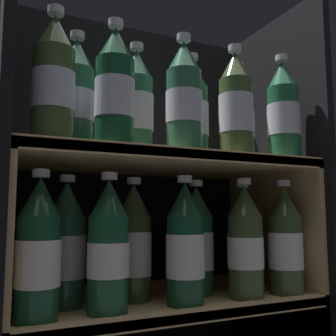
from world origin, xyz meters
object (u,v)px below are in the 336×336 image
(bottle_lower_back_0, at_px, (66,247))
(bottle_upper_back_2, at_px, (192,113))
(bottle_upper_front_1, at_px, (115,90))
(bottle_lower_front_2, at_px, (185,247))
(bottle_upper_back_0, at_px, (76,98))
(bottle_lower_front_4, at_px, (285,243))
(bottle_upper_front_0, at_px, (53,82))
(bottle_upper_front_2, at_px, (184,99))
(bottle_upper_back_1, at_px, (136,106))
(bottle_lower_front_3, at_px, (245,244))
(bottle_lower_back_3, at_px, (243,241))
(bottle_upper_back_3, at_px, (239,118))
(bottle_lower_back_1, at_px, (133,245))
(bottle_lower_front_1, at_px, (108,249))
(bottle_upper_front_3, at_px, (236,107))
(bottle_lower_back_2, at_px, (197,243))
(bottle_upper_front_4, at_px, (284,113))
(bottle_lower_front_0, at_px, (38,252))

(bottle_lower_back_0, bearing_deg, bottle_upper_back_2, 0.00)
(bottle_upper_front_1, relative_size, bottle_lower_front_2, 1.00)
(bottle_upper_back_0, distance_m, bottle_lower_front_4, 0.57)
(bottle_upper_back_2, bearing_deg, bottle_lower_front_4, -23.69)
(bottle_lower_front_2, relative_size, bottle_lower_front_4, 1.00)
(bottle_upper_front_0, bearing_deg, bottle_lower_back_0, 61.40)
(bottle_upper_front_2, relative_size, bottle_upper_back_1, 1.00)
(bottle_upper_back_2, xyz_separation_m, bottle_lower_front_3, (0.08, -0.09, -0.31))
(bottle_lower_front_2, height_order, bottle_lower_back_3, same)
(bottle_upper_front_1, distance_m, bottle_upper_front_2, 0.15)
(bottle_upper_back_3, xyz_separation_m, bottle_lower_back_3, (0.00, -0.00, -0.31))
(bottle_upper_front_0, bearing_deg, bottle_lower_back_3, 10.25)
(bottle_upper_back_0, xyz_separation_m, bottle_lower_back_1, (0.13, 0.00, -0.31))
(bottle_upper_front_2, distance_m, bottle_upper_back_2, 0.11)
(bottle_upper_back_2, height_order, bottle_lower_front_1, bottle_upper_back_2)
(bottle_upper_front_3, height_order, bottle_lower_back_0, bottle_upper_front_3)
(bottle_upper_back_1, bearing_deg, bottle_lower_back_3, 0.00)
(bottle_upper_front_0, distance_m, bottle_lower_back_2, 0.47)
(bottle_upper_front_2, xyz_separation_m, bottle_lower_back_1, (-0.08, 0.09, -0.31))
(bottle_upper_front_0, relative_size, bottle_upper_front_2, 1.00)
(bottle_upper_front_4, distance_m, bottle_upper_back_0, 0.49)
(bottle_upper_front_4, xyz_separation_m, bottle_lower_back_2, (-0.19, 0.09, -0.31))
(bottle_upper_back_3, distance_m, bottle_lower_back_0, 0.52)
(bottle_lower_front_1, height_order, bottle_lower_back_3, same)
(bottle_lower_front_0, bearing_deg, bottle_lower_front_4, 0.00)
(bottle_upper_front_1, relative_size, bottle_upper_front_2, 1.00)
(bottle_upper_front_1, bearing_deg, bottle_lower_front_4, 0.00)
(bottle_upper_back_3, bearing_deg, bottle_lower_back_3, -0.00)
(bottle_upper_front_0, xyz_separation_m, bottle_lower_front_4, (0.53, -0.00, -0.31))
(bottle_lower_front_0, distance_m, bottle_lower_front_4, 0.55)
(bottle_upper_front_1, relative_size, bottle_lower_back_2, 1.00)
(bottle_lower_front_2, relative_size, bottle_lower_back_1, 1.00)
(bottle_upper_back_0, xyz_separation_m, bottle_lower_front_4, (0.47, -0.09, -0.31))
(bottle_upper_front_1, relative_size, bottle_upper_back_2, 1.00)
(bottle_lower_front_1, bearing_deg, bottle_upper_front_4, 0.00)
(bottle_upper_back_1, distance_m, bottle_upper_back_2, 0.14)
(bottle_upper_back_3, relative_size, bottle_lower_front_3, 1.00)
(bottle_upper_front_0, relative_size, bottle_lower_back_1, 1.00)
(bottle_upper_back_0, distance_m, bottle_upper_back_1, 0.13)
(bottle_upper_front_1, height_order, bottle_lower_back_1, bottle_upper_front_1)
(bottle_upper_back_0, bearing_deg, bottle_upper_front_0, -124.23)
(bottle_lower_front_2, distance_m, bottle_lower_back_0, 0.24)
(bottle_lower_back_0, distance_m, bottle_lower_back_1, 0.14)
(bottle_upper_front_2, xyz_separation_m, bottle_lower_back_0, (-0.22, 0.09, -0.31))
(bottle_lower_back_0, bearing_deg, bottle_upper_front_4, -9.90)
(bottle_lower_front_3, bearing_deg, bottle_lower_front_0, -180.00)
(bottle_upper_front_4, relative_size, bottle_lower_back_2, 1.00)
(bottle_lower_front_1, xyz_separation_m, bottle_lower_back_3, (0.37, 0.09, -0.00))
(bottle_lower_front_3, bearing_deg, bottle_upper_front_4, 0.00)
(bottle_lower_front_0, bearing_deg, bottle_lower_back_2, 13.41)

